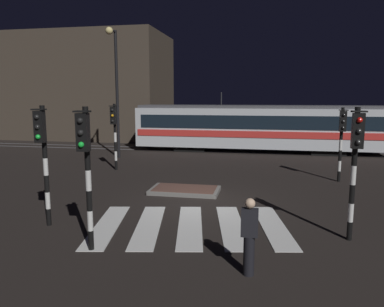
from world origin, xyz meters
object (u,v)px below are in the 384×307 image
Objects in this scene: traffic_light_kerb_mid_left at (86,158)px; tram at (257,127)px; traffic_light_corner_far_right at (342,133)px; traffic_light_corner_near_right at (355,154)px; street_lamp_trackside_left at (115,79)px; traffic_light_corner_far_left at (114,127)px; pedestrian_waiting_at_kerb at (249,236)px; traffic_light_corner_near_left at (43,148)px.

traffic_light_kerb_mid_left is 18.34m from tram.
traffic_light_kerb_mid_left is (-7.58, -9.26, 0.15)m from traffic_light_corner_far_right.
tram is at bearing 100.01° from traffic_light_corner_near_right.
traffic_light_corner_far_right is 0.43× the size of street_lamp_trackside_left.
tram reaches higher than traffic_light_kerb_mid_left.
traffic_light_corner_far_left is at bearing 176.77° from traffic_light_corner_far_right.
tram is (7.16, 8.07, -0.54)m from traffic_light_corner_far_left.
street_lamp_trackside_left is at bearing 161.10° from traffic_light_corner_far_right.
street_lamp_trackside_left reaches higher than traffic_light_corner_far_right.
street_lamp_trackside_left is (-4.84, 13.51, 2.55)m from traffic_light_kerb_mid_left.
tram reaches higher than pedestrian_waiting_at_kerb.
traffic_light_corner_near_right is 16.24m from tram.
traffic_light_corner_far_right is at bearing -3.23° from traffic_light_corner_far_left.
traffic_light_corner_near_right is at bearing -38.41° from traffic_light_corner_far_left.
street_lamp_trackside_left reaches higher than traffic_light_corner_near_right.
traffic_light_kerb_mid_left is at bearing -70.27° from street_lamp_trackside_left.
traffic_light_corner_far_left is 12.80m from pedestrian_waiting_at_kerb.
traffic_light_corner_near_right reaches higher than traffic_light_corner_far_left.
pedestrian_waiting_at_kerb is at bearing -57.83° from street_lamp_trackside_left.
traffic_light_corner_far_right is at bearing -65.94° from tram.
traffic_light_corner_far_right is at bearing 50.69° from traffic_light_kerb_mid_left.
street_lamp_trackside_left reaches higher than traffic_light_corner_near_left.
traffic_light_kerb_mid_left is 1.00× the size of traffic_light_corner_near_left.
traffic_light_corner_near_left is 0.46× the size of street_lamp_trackside_left.
traffic_light_kerb_mid_left is at bearing -163.20° from traffic_light_corner_near_right.
tram is (8.55, 4.44, -3.17)m from street_lamp_trackside_left.
traffic_light_kerb_mid_left reaches higher than traffic_light_corner_far_left.
pedestrian_waiting_at_kerb is (3.94, -0.46, -1.49)m from traffic_light_kerb_mid_left.
traffic_light_corner_far_left is 10.80m from tram.
traffic_light_corner_near_left is at bearing -176.56° from traffic_light_corner_near_right.
traffic_light_kerb_mid_left is 4.24m from pedestrian_waiting_at_kerb.
traffic_light_corner_near_left reaches higher than traffic_light_corner_near_right.
pedestrian_waiting_at_kerb is at bearing -89.24° from tram.
traffic_light_corner_far_left is at bearing 99.24° from traffic_light_corner_near_left.
traffic_light_corner_far_left is at bearing 109.28° from traffic_light_kerb_mid_left.
pedestrian_waiting_at_kerb is (6.03, -1.92, -1.49)m from traffic_light_corner_near_left.
traffic_light_corner_near_left is at bearing 145.15° from traffic_light_kerb_mid_left.
traffic_light_corner_far_right is 0.97× the size of traffic_light_corner_far_left.
street_lamp_trackside_left is 10.14m from tram.
traffic_light_corner_far_right is 9.53m from tram.
traffic_light_corner_near_right reaches higher than traffic_light_corner_far_right.
traffic_light_corner_near_right is 0.99× the size of traffic_light_kerb_mid_left.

